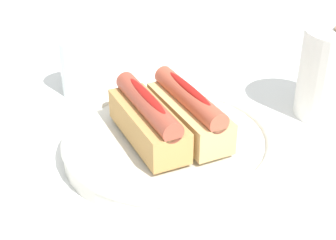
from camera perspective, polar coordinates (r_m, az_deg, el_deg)
The scene contains 5 objects.
ground_plane at distance 0.64m, azimuth 1.72°, elevation -3.69°, with size 2.40×2.40×0.00m, color white.
serving_bowl at distance 0.63m, azimuth 0.00°, elevation -2.71°, with size 0.27×0.27×0.03m.
hotdog_front at distance 0.60m, azimuth -2.44°, elevation 0.15°, with size 0.15×0.06×0.06m.
hotdog_back at distance 0.61m, azimuth 2.37°, elevation 1.13°, with size 0.15×0.06×0.06m.
water_glass at distance 0.79m, azimuth -10.17°, elevation 6.06°, with size 0.07×0.07×0.09m.
Camera 1 is at (0.45, -0.29, 0.35)m, focal length 51.44 mm.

